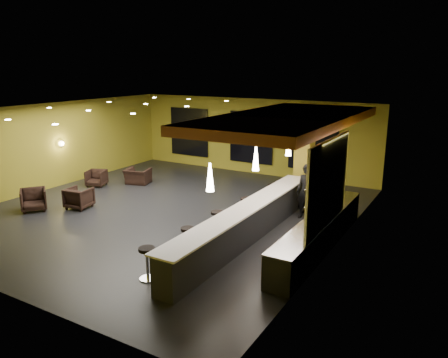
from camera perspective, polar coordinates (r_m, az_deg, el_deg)
The scene contains 33 objects.
floor at distance 15.59m, azimuth -7.32°, elevation -4.27°, with size 12.00×13.00×0.10m, color black.
ceiling at distance 14.83m, azimuth -7.77°, elevation 9.01°, with size 12.00×13.00×0.10m, color black.
wall_back at distance 20.58m, azimuth 3.69°, elevation 5.61°, with size 12.00×0.10×3.50m, color olive.
wall_left at distance 19.36m, azimuth -21.91°, elevation 4.00°, with size 0.10×13.00×3.50m, color olive.
wall_right at distance 12.45m, azimuth 15.12°, elevation -0.87°, with size 0.10×13.00×3.50m, color olive.
wood_soffit at distance 13.72m, azimuth 8.38°, elevation 7.74°, with size 3.60×8.00×0.28m, color #AB5832.
window_left at distance 22.26m, azimuth -4.56°, elevation 6.15°, with size 2.20×0.06×2.40m, color black.
window_center at distance 20.49m, azimuth 3.55°, elevation 5.43°, with size 2.20×0.06×2.40m, color black.
window_right at distance 19.35m, azimuth 11.53°, elevation 4.61°, with size 2.20×0.06×2.40m, color black.
tile_backsplash at distance 11.48m, azimuth 13.43°, elevation -0.77°, with size 0.06×3.20×2.40m, color white.
bar_counter at distance 12.75m, azimuth 3.03°, elevation -5.90°, with size 0.60×8.00×1.00m, color black.
bar_top at distance 12.58m, azimuth 3.06°, elevation -3.66°, with size 0.78×8.10×0.05m, color white.
prep_counter at distance 12.51m, azimuth 12.32°, elevation -7.00°, with size 0.70×6.00×0.86m, color black.
prep_top at distance 12.35m, azimuth 12.44°, elevation -5.04°, with size 0.72×6.00×0.03m, color silver.
wall_shelf_lower at distance 11.44m, azimuth 12.35°, elevation -2.84°, with size 0.30×1.50×0.03m, color silver.
wall_shelf_upper at distance 11.32m, azimuth 12.47°, elevation -0.67°, with size 0.30×1.50×0.03m, color silver.
column at distance 16.49m, azimuth 10.45°, elevation 3.14°, with size 0.60×0.60×3.50m, color #A18B24.
wall_sconce at distance 19.52m, azimuth -20.47°, elevation 4.37°, with size 0.22×0.22×0.22m, color #FFE5B2.
pendant_0 at distance 10.53m, azimuth -1.84°, elevation 0.23°, with size 0.20×0.20×0.70m, color white.
pendant_1 at distance 12.66m, azimuth 4.18°, elevation 2.66°, with size 0.20×0.20×0.70m, color white.
pendant_2 at distance 14.91m, azimuth 8.44°, elevation 4.36°, with size 0.20×0.20×0.70m, color white.
staff_a at distance 14.64m, azimuth 10.71°, elevation -1.65°, with size 0.68×0.44×1.86m, color black.
staff_b at distance 14.94m, azimuth 11.64°, elevation -1.41°, with size 0.89×0.70×1.84m, color black.
staff_c at distance 14.60m, azimuth 13.83°, elevation -1.94°, with size 0.89×0.58×1.82m, color black.
armchair_a at distance 16.76m, azimuth -23.61°, elevation -2.49°, with size 0.83×0.86×0.78m, color black.
armchair_b at distance 16.45m, azimuth -18.41°, elevation -2.35°, with size 0.80×0.83×0.75m, color black.
armchair_c at distance 19.23m, azimuth -16.33°, elevation 0.12°, with size 0.74×0.76×0.69m, color black.
armchair_d at distance 19.21m, azimuth -11.19°, elevation 0.36°, with size 1.00×0.87×0.65m, color black.
bar_stool_0 at distance 10.66m, azimuth -10.01°, elevation -10.27°, with size 0.41×0.41×0.81m.
bar_stool_1 at distance 11.86m, azimuth -4.76°, elevation -7.60°, with size 0.39×0.39×0.77m.
bar_stool_2 at distance 13.07m, azimuth -0.92°, elevation -5.40°, with size 0.39×0.39×0.76m.
bar_stool_3 at distance 14.47m, azimuth 2.86°, elevation -3.50°, with size 0.37×0.37×0.74m.
bar_stool_4 at distance 16.07m, azimuth 6.35°, elevation -1.69°, with size 0.38×0.38×0.75m.
Camera 1 is at (9.08, -11.64, 4.97)m, focal length 35.00 mm.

